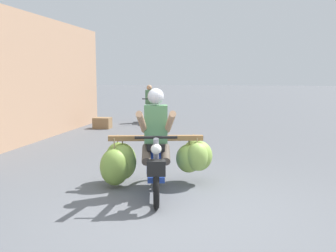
# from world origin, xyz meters

# --- Properties ---
(ground_plane) EXTENTS (120.00, 120.00, 0.00)m
(ground_plane) POSITION_xyz_m (0.00, 0.00, 0.00)
(ground_plane) COLOR #56595E
(motorbike_main_loaded) EXTENTS (1.85, 1.89, 1.58)m
(motorbike_main_loaded) POSITION_xyz_m (-0.53, 1.11, 0.50)
(motorbike_main_loaded) COLOR black
(motorbike_main_loaded) RESTS_ON ground
(motorbike_distant_ahead_left) EXTENTS (0.58, 1.60, 1.40)m
(motorbike_distant_ahead_left) POSITION_xyz_m (-2.48, 9.15, 0.57)
(motorbike_distant_ahead_left) COLOR black
(motorbike_distant_ahead_left) RESTS_ON ground
(produce_crate) EXTENTS (0.56, 0.40, 0.36)m
(produce_crate) POSITION_xyz_m (-3.67, 7.35, 0.18)
(produce_crate) COLOR olive
(produce_crate) RESTS_ON ground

